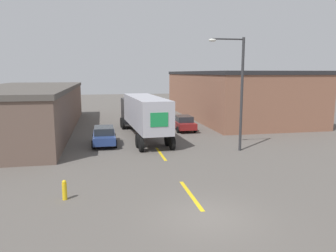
% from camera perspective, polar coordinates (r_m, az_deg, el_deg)
% --- Properties ---
extents(ground_plane, '(160.00, 160.00, 0.00)m').
position_cam_1_polar(ground_plane, '(13.99, 6.87, -15.55)').
color(ground_plane, '#56514C').
extents(road_centerline, '(0.20, 20.61, 0.01)m').
position_cam_1_polar(road_centerline, '(24.03, -1.27, -4.85)').
color(road_centerline, gold).
rests_on(road_centerline, ground_plane).
extents(warehouse_left, '(9.31, 27.46, 4.53)m').
position_cam_1_polar(warehouse_left, '(36.00, -23.47, 2.76)').
color(warehouse_left, brown).
rests_on(warehouse_left, ground_plane).
extents(warehouse_right, '(11.93, 25.89, 6.06)m').
position_cam_1_polar(warehouse_right, '(45.03, 10.93, 5.48)').
color(warehouse_right, brown).
rests_on(warehouse_right, ground_plane).
extents(semi_truck, '(3.51, 13.41, 3.80)m').
position_cam_1_polar(semi_truck, '(30.07, -4.45, 2.43)').
color(semi_truck, black).
rests_on(semi_truck, ground_plane).
extents(parked_car_right_far, '(1.96, 4.45, 1.52)m').
position_cam_1_polar(parked_car_right_far, '(33.64, 2.69, 0.57)').
color(parked_car_right_far, maroon).
rests_on(parked_car_right_far, ground_plane).
extents(parked_car_left_far, '(1.96, 4.45, 1.52)m').
position_cam_1_polar(parked_car_left_far, '(27.32, -11.06, -1.62)').
color(parked_car_left_far, navy).
rests_on(parked_car_left_far, ground_plane).
extents(street_lamp, '(2.75, 0.32, 8.40)m').
position_cam_1_polar(street_lamp, '(24.86, 12.10, 6.77)').
color(street_lamp, '#2D2D30').
rests_on(street_lamp, ground_plane).
extents(fire_hydrant, '(0.22, 0.22, 0.95)m').
position_cam_1_polar(fire_hydrant, '(16.24, -17.58, -10.56)').
color(fire_hydrant, gold).
rests_on(fire_hydrant, ground_plane).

